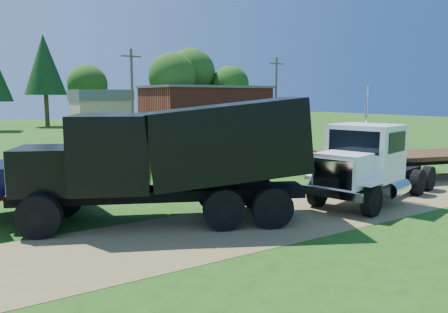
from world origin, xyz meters
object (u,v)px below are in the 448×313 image
orange_pickup (280,154)px  flatbed_trailer (436,158)px  spectator_a (356,170)px  white_semi_tractor (366,163)px  black_dump_truck (174,154)px

orange_pickup → flatbed_trailer: flatbed_trailer is taller
flatbed_trailer → spectator_a: size_ratio=4.67×
white_semi_tractor → black_dump_truck: (-7.07, 1.64, 0.67)m
white_semi_tractor → flatbed_trailer: (7.02, 1.60, -0.53)m
white_semi_tractor → spectator_a: white_semi_tractor is taller
white_semi_tractor → black_dump_truck: bearing=152.2°
black_dump_truck → orange_pickup: black_dump_truck is taller
black_dump_truck → flatbed_trailer: bearing=24.1°
orange_pickup → spectator_a: size_ratio=2.78×
white_semi_tractor → flatbed_trailer: white_semi_tractor is taller
black_dump_truck → spectator_a: (7.99, -0.41, -1.19)m
white_semi_tractor → black_dump_truck: white_semi_tractor is taller
white_semi_tractor → black_dump_truck: size_ratio=0.81×
flatbed_trailer → black_dump_truck: bearing=-164.8°
black_dump_truck → white_semi_tractor: bearing=11.2°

